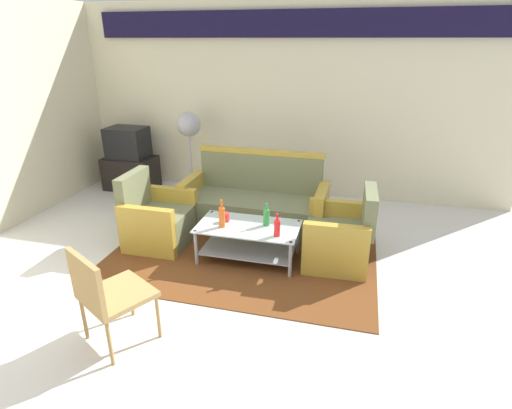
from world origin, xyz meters
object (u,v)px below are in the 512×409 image
Objects in this scene: couch at (255,205)px; armchair_left at (158,221)px; bottle_green at (266,217)px; bottle_red at (277,228)px; bottle_orange at (222,217)px; cup at (226,217)px; armchair_right at (340,238)px; pedestal_fan at (189,129)px; wicker_chair at (105,291)px; coffee_table at (248,237)px; television at (128,143)px; tv_stand at (131,173)px.

couch is 2.13× the size of armchair_left.
bottle_green is at bearing 113.87° from couch.
armchair_left reaches higher than bottle_red.
couch is 7.31× the size of bottle_red.
bottle_orange is 3.11× the size of cup.
pedestal_fan is at bearing 54.30° from armchair_right.
pedestal_fan is at bearing 121.26° from bottle_orange.
armchair_right reaches higher than wicker_chair.
couch is 0.79m from cup.
coffee_table is 2.42m from pedestal_fan.
coffee_table is 4.25× the size of bottle_green.
pedestal_fan reaches higher than cup.
couch is 2.16× the size of wicker_chair.
armchair_left is 0.89m from cup.
bottle_red is (0.48, -0.98, 0.19)m from couch.
couch is 1.23m from armchair_left.
bottle_green is 3.16m from television.
couch is at bearing 99.11° from coffee_table.
television is (-2.46, 1.76, 0.49)m from coffee_table.
pedestal_fan is (-1.16, 1.90, 0.49)m from bottle_orange.
coffee_table is 3.06m from television.
television is (-2.65, 1.70, 0.25)m from bottle_green.
bottle_green is (-0.78, -0.13, 0.22)m from armchair_right.
armchair_left and armchair_right have the same top height.
tv_stand is at bearing 146.98° from wicker_chair.
television is (-1.31, 1.65, 0.47)m from armchair_left.
armchair_right is at bearing 75.64° from wicker_chair.
wicker_chair reaches higher than bottle_orange.
pedestal_fan is at bearing 131.17° from wicker_chair.
tv_stand is 3.77m from wicker_chair.
tv_stand is at bearing 90.00° from television.
pedestal_fan is at bearing 128.10° from coffee_table.
tv_stand is at bearing 141.98° from cup.
bottle_green is (-0.16, 0.22, 0.00)m from bottle_red.
couch is 1.11m from bottle_red.
armchair_right is at bearing 29.50° from bottle_red.
armchair_left is 1.35m from bottle_green.
coffee_table is 0.87× the size of pedestal_fan.
television is (-2.19, 1.86, 0.23)m from bottle_orange.
armchair_right reaches higher than bottle_orange.
cup is (-0.27, 0.05, 0.19)m from coffee_table.
tv_stand is 0.95× the size of wicker_chair.
armchair_right is at bearing -24.59° from tv_stand.
bottle_orange reaches higher than bottle_green.
cup is 0.08× the size of pedestal_fan.
wicker_chair is (0.45, -1.69, 0.21)m from armchair_left.
couch is at bearing 116.10° from bottle_red.
bottle_green is (1.33, -0.06, 0.22)m from armchair_left.
bottle_green reaches higher than coffee_table.
bottle_orange is at bearing 102.69° from wicker_chair.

